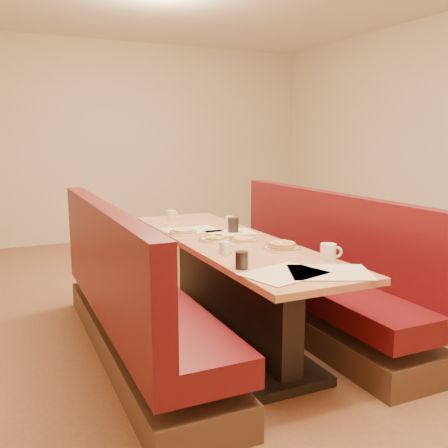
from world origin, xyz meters
name	(u,v)px	position (x,y,z in m)	size (l,w,h in m)	color
ground	(229,338)	(0.00, 0.00, 0.00)	(8.00, 8.00, 0.00)	#9E6647
room_envelope	(230,70)	(0.00, 0.00, 1.93)	(6.04, 8.04, 2.82)	beige
diner_table	(229,290)	(0.00, 0.00, 0.37)	(0.70, 2.50, 0.75)	black
booth_left	(131,305)	(-0.73, 0.00, 0.36)	(0.55, 2.50, 1.05)	#4C3326
booth_right	(313,280)	(0.73, 0.00, 0.36)	(0.55, 2.50, 1.05)	#4C3326
placemat_near_left	(284,273)	(-0.12, -0.95, 0.75)	(0.42, 0.32, 0.00)	beige
placemat_near_right	(330,272)	(0.12, -1.03, 0.75)	(0.44, 0.33, 0.00)	beige
placemat_far_left	(192,230)	(-0.12, 0.44, 0.75)	(0.42, 0.32, 0.00)	beige
placemat_far_right	(231,232)	(0.12, 0.23, 0.75)	(0.36, 0.27, 0.00)	beige
pancake_plate	(282,247)	(0.18, -0.43, 0.77)	(0.25, 0.25, 0.06)	silver
eggs_plate	(216,239)	(-0.10, 0.00, 0.76)	(0.24, 0.24, 0.05)	silver
extra_plate_mid	(243,240)	(0.05, -0.11, 0.76)	(0.20, 0.20, 0.04)	silver
extra_plate_far	(183,232)	(-0.23, 0.35, 0.76)	(0.21, 0.21, 0.04)	silver
coffee_mug_a	(329,252)	(0.28, -0.80, 0.80)	(0.13, 0.09, 0.10)	silver
coffee_mug_b	(225,248)	(-0.21, -0.39, 0.79)	(0.10, 0.07, 0.08)	silver
coffee_mug_c	(230,221)	(0.25, 0.50, 0.79)	(0.11, 0.08, 0.08)	silver
coffee_mug_d	(172,215)	(-0.10, 0.99, 0.80)	(0.11, 0.08, 0.09)	silver
soda_tumbler_near	(242,260)	(-0.28, -0.76, 0.80)	(0.07, 0.07, 0.10)	black
soda_tumbler_mid	(233,225)	(0.14, 0.24, 0.81)	(0.08, 0.08, 0.12)	black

